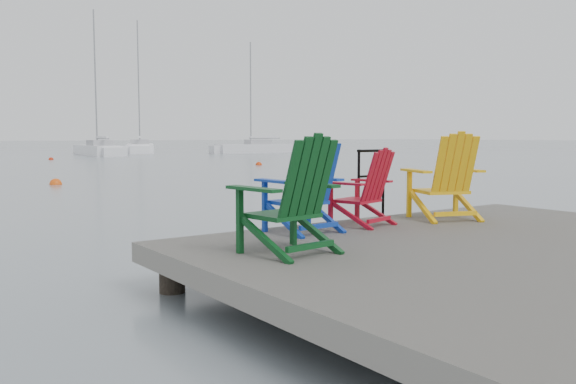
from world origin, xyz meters
TOP-DOWN VIEW (x-y plane):
  - ground at (0.00, 0.00)m, footprint 400.00×400.00m
  - dock at (0.00, 0.00)m, footprint 6.00×5.00m
  - handrail at (0.25, 2.45)m, footprint 0.48×0.04m
  - chair_green at (-2.03, 1.06)m, footprint 0.91×0.86m
  - chair_blue at (-1.19, 1.97)m, footprint 0.84×0.78m
  - chair_red at (-0.29, 1.98)m, footprint 0.84×0.79m
  - chair_yellow at (0.91, 1.76)m, footprint 1.05×1.00m
  - sailboat_near at (10.99, 46.02)m, footprint 3.00×8.88m
  - sailboat_mid at (17.01, 52.26)m, footprint 5.74×9.55m
  - sailboat_far at (24.91, 44.27)m, footprint 7.48×2.32m
  - buoy_a at (0.03, 17.01)m, footprint 0.39×0.39m
  - buoy_c at (12.50, 24.26)m, footprint 0.35×0.35m
  - buoy_d at (5.32, 38.44)m, footprint 0.32×0.32m

SIDE VIEW (x-z plane):
  - ground at x=0.00m, z-range 0.00..0.00m
  - buoy_a at x=0.03m, z-range -0.20..0.20m
  - buoy_c at x=12.50m, z-range -0.18..0.18m
  - buoy_d at x=5.32m, z-range -0.16..0.16m
  - dock at x=0.00m, z-range -0.35..1.05m
  - sailboat_mid at x=17.01m, z-range -6.02..6.73m
  - sailboat_near at x=10.99m, z-range -5.65..6.36m
  - sailboat_far at x=24.91m, z-range -4.81..5.52m
  - chair_red at x=-0.29m, z-range 0.50..1.41m
  - chair_blue at x=-1.19m, z-range 0.50..1.52m
  - chair_green at x=-2.03m, z-range 0.50..1.57m
  - handrail at x=0.25m, z-range 0.59..1.49m
  - chair_yellow at x=0.91m, z-range 0.50..1.60m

